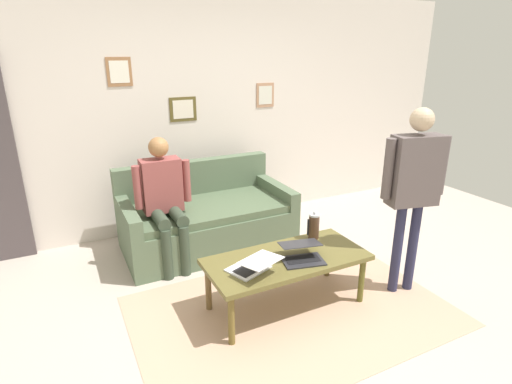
% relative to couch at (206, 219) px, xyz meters
% --- Properties ---
extents(ground_plane, '(7.68, 7.68, 0.00)m').
position_rel_couch_xyz_m(ground_plane, '(-0.29, 1.49, -0.30)').
color(ground_plane, '#B8A99B').
extents(area_rug, '(2.52, 1.69, 0.01)m').
position_rel_couch_xyz_m(area_rug, '(-0.20, 1.47, -0.30)').
color(area_rug, tan).
rests_on(area_rug, ground_plane).
extents(back_wall, '(7.04, 0.11, 2.70)m').
position_rel_couch_xyz_m(back_wall, '(-0.29, -0.71, 1.05)').
color(back_wall, silver).
rests_on(back_wall, ground_plane).
extents(couch, '(1.76, 0.94, 0.88)m').
position_rel_couch_xyz_m(couch, '(0.00, 0.00, 0.00)').
color(couch, '#53654C').
rests_on(couch, ground_plane).
extents(coffee_table, '(1.32, 0.60, 0.46)m').
position_rel_couch_xyz_m(coffee_table, '(-0.20, 1.37, 0.10)').
color(coffee_table, brown).
rests_on(coffee_table, ground_plane).
extents(laptop_left, '(0.38, 0.36, 0.13)m').
position_rel_couch_xyz_m(laptop_left, '(-0.29, 1.46, 0.19)').
color(laptop_left, '#28282D').
rests_on(laptop_left, coffee_table).
extents(laptop_center, '(0.40, 0.44, 0.14)m').
position_rel_couch_xyz_m(laptop_center, '(0.15, 1.45, 0.20)').
color(laptop_center, silver).
rests_on(laptop_center, coffee_table).
extents(french_press, '(0.12, 0.10, 0.26)m').
position_rel_couch_xyz_m(french_press, '(-0.59, 1.17, 0.27)').
color(french_press, '#4C3323').
rests_on(french_press, coffee_table).
extents(person_standing, '(0.57, 0.27, 1.63)m').
position_rel_couch_xyz_m(person_standing, '(-1.25, 1.63, 0.74)').
color(person_standing, '#2A2A48').
rests_on(person_standing, ground_plane).
extents(person_seated, '(0.55, 0.51, 1.28)m').
position_rel_couch_xyz_m(person_seated, '(0.49, 0.23, 0.42)').
color(person_seated, '#354231').
rests_on(person_seated, ground_plane).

